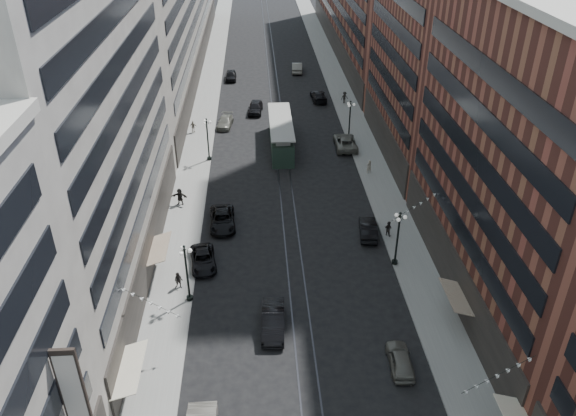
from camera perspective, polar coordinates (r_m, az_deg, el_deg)
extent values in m
plane|color=black|center=(75.85, -0.77, 6.67)|extent=(220.00, 220.00, 0.00)
cube|color=gray|center=(85.35, -8.59, 9.21)|extent=(4.00, 180.00, 0.15)
cube|color=gray|center=(86.15, 6.34, 9.58)|extent=(4.00, 180.00, 0.15)
cube|color=#2D2D33|center=(85.04, -1.57, 9.42)|extent=(0.12, 180.00, 0.02)
cube|color=#2D2D33|center=(85.09, -0.62, 9.45)|extent=(0.12, 180.00, 0.02)
cube|color=#A8A295|center=(47.53, -20.35, 7.86)|extent=(8.00, 36.00, 28.00)
cube|color=brown|center=(46.33, 22.74, 4.03)|extent=(8.00, 30.00, 24.00)
cylinder|color=black|center=(48.60, -9.95, -8.98)|extent=(0.56, 0.56, 0.30)
cylinder|color=black|center=(47.09, -10.21, -6.69)|extent=(0.18, 0.18, 5.20)
sphere|color=black|center=(45.46, -10.54, -3.88)|extent=(0.24, 0.24, 0.24)
sphere|color=white|center=(45.63, -9.93, -4.28)|extent=(0.36, 0.36, 0.36)
sphere|color=white|center=(46.04, -10.72, -4.02)|extent=(0.36, 0.36, 0.36)
sphere|color=white|center=(45.40, -10.82, -4.58)|extent=(0.36, 0.36, 0.36)
cylinder|color=black|center=(71.39, -8.00, 5.01)|extent=(0.56, 0.56, 0.30)
cylinder|color=black|center=(70.37, -8.14, 6.81)|extent=(0.18, 0.18, 5.20)
sphere|color=black|center=(69.29, -8.31, 8.92)|extent=(0.24, 0.24, 0.24)
sphere|color=white|center=(69.40, -7.91, 8.63)|extent=(0.36, 0.36, 0.36)
sphere|color=white|center=(69.82, -8.45, 8.73)|extent=(0.36, 0.36, 0.36)
sphere|color=white|center=(69.10, -8.50, 8.48)|extent=(0.36, 0.36, 0.36)
cylinder|color=black|center=(52.82, 10.78, -5.41)|extent=(0.56, 0.56, 0.30)
cylinder|color=black|center=(51.43, 11.04, -3.20)|extent=(0.18, 0.18, 5.20)
sphere|color=black|center=(49.94, 11.36, -0.54)|extent=(0.24, 0.24, 0.24)
sphere|color=white|center=(50.26, 11.81, -0.91)|extent=(0.36, 0.36, 0.36)
sphere|color=white|center=(50.41, 10.97, -0.71)|extent=(0.36, 0.36, 0.36)
sphere|color=white|center=(49.77, 11.16, -1.17)|extent=(0.36, 0.36, 0.36)
cylinder|color=black|center=(76.66, 6.17, 7.01)|extent=(0.56, 0.56, 0.30)
cylinder|color=black|center=(75.71, 6.27, 8.70)|extent=(0.18, 0.18, 5.20)
sphere|color=black|center=(74.71, 6.39, 10.69)|extent=(0.24, 0.24, 0.24)
sphere|color=white|center=(74.92, 6.72, 10.41)|extent=(0.36, 0.36, 0.36)
sphere|color=white|center=(75.17, 6.16, 10.51)|extent=(0.36, 0.36, 0.36)
sphere|color=white|center=(74.45, 6.25, 10.30)|extent=(0.36, 0.36, 0.36)
cube|color=#223529|center=(74.03, -0.72, 7.24)|extent=(2.72, 13.06, 2.83)
cube|color=gray|center=(73.35, -0.73, 8.49)|extent=(1.74, 11.97, 0.65)
cube|color=gray|center=(73.19, -0.74, 8.80)|extent=(2.94, 13.28, 0.16)
cylinder|color=black|center=(70.02, -0.52, 4.86)|extent=(2.50, 0.76, 0.76)
cylinder|color=black|center=(78.94, -0.89, 7.98)|extent=(2.50, 0.76, 0.76)
imported|color=black|center=(52.18, -8.62, -5.19)|extent=(2.85, 5.05, 1.33)
imported|color=#626157|center=(43.00, 11.34, -14.86)|extent=(1.80, 4.14, 1.39)
imported|color=black|center=(44.97, -1.52, -11.40)|extent=(1.98, 5.11, 1.66)
imported|color=black|center=(49.60, -11.05, -7.24)|extent=(0.82, 0.53, 1.56)
imported|color=black|center=(57.54, -6.69, -1.16)|extent=(2.84, 5.59, 1.51)
imported|color=#646459|center=(81.21, -6.42, 8.69)|extent=(2.53, 4.99, 1.39)
imported|color=black|center=(100.99, -5.83, 13.25)|extent=(1.85, 4.61, 1.57)
imported|color=black|center=(56.25, 8.13, -2.10)|extent=(2.11, 4.73, 1.51)
imported|color=#67665B|center=(74.37, 5.83, 6.69)|extent=(2.80, 5.96, 1.65)
imported|color=black|center=(90.77, 3.11, 11.32)|extent=(2.44, 5.48, 1.56)
imported|color=black|center=(85.76, -3.33, 10.16)|extent=(2.49, 5.12, 1.68)
imported|color=gray|center=(104.84, 0.93, 14.10)|extent=(2.16, 5.30, 1.71)
imported|color=black|center=(61.63, -10.93, 1.15)|extent=(1.83, 0.86, 1.90)
imported|color=#9E9383|center=(79.40, -9.60, 8.15)|extent=(1.05, 0.63, 1.67)
imported|color=black|center=(56.29, 10.15, -2.05)|extent=(0.85, 0.81, 1.57)
imported|color=#A59D89|center=(67.83, 8.23, 4.19)|extent=(0.69, 0.55, 1.66)
imported|color=black|center=(89.54, 5.76, 11.12)|extent=(1.27, 0.86, 1.82)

